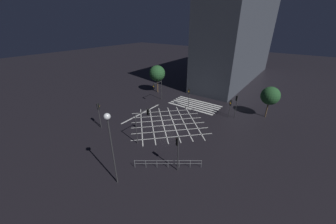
% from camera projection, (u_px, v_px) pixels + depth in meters
% --- Properties ---
extents(ground_plane, '(200.00, 200.00, 0.00)m').
position_uv_depth(ground_plane, '(168.00, 123.00, 31.61)').
color(ground_plane, black).
extents(road_markings, '(15.02, 19.41, 0.01)m').
position_uv_depth(road_markings, '(183.00, 111.00, 35.63)').
color(road_markings, silver).
rests_on(road_markings, ground_plane).
extents(office_building, '(10.06, 38.85, 26.62)m').
position_uv_depth(office_building, '(241.00, 30.00, 50.48)').
color(office_building, '#3D424C').
rests_on(office_building, ground_plane).
extents(traffic_light_median_south, '(0.36, 0.39, 3.90)m').
position_uv_depth(traffic_light_median_south, '(189.00, 94.00, 35.94)').
color(traffic_light_median_south, '#2D2D30').
rests_on(traffic_light_median_south, ground_plane).
extents(traffic_light_nw_main, '(0.39, 0.36, 4.40)m').
position_uv_depth(traffic_light_nw_main, '(177.00, 147.00, 20.14)').
color(traffic_light_nw_main, '#2D2D30').
rests_on(traffic_light_nw_main, ground_plane).
extents(traffic_light_sw_cross, '(0.36, 0.39, 3.35)m').
position_uv_depth(traffic_light_sw_cross, '(230.00, 105.00, 32.21)').
color(traffic_light_sw_cross, '#2D2D30').
rests_on(traffic_light_sw_cross, ground_plane).
extents(traffic_light_ne_cross, '(0.36, 0.39, 4.21)m').
position_uv_depth(traffic_light_ne_cross, '(99.00, 111.00, 28.83)').
color(traffic_light_ne_cross, '#2D2D30').
rests_on(traffic_light_ne_cross, ground_plane).
extents(traffic_light_sw_main, '(0.39, 0.36, 4.17)m').
position_uv_depth(traffic_light_sw_main, '(236.00, 102.00, 31.99)').
color(traffic_light_sw_main, '#2D2D30').
rests_on(traffic_light_sw_main, ground_plane).
extents(traffic_light_se_cross, '(0.36, 2.77, 4.23)m').
position_uv_depth(traffic_light_se_cross, '(157.00, 87.00, 38.84)').
color(traffic_light_se_cross, '#2D2D30').
rests_on(traffic_light_se_cross, ground_plane).
extents(traffic_light_median_north, '(0.36, 2.74, 4.54)m').
position_uv_depth(traffic_light_median_north, '(143.00, 119.00, 25.73)').
color(traffic_light_median_north, '#2D2D30').
rests_on(traffic_light_median_north, ground_plane).
extents(traffic_light_ne_main, '(0.39, 0.36, 4.07)m').
position_uv_depth(traffic_light_ne_main, '(99.00, 110.00, 29.15)').
color(traffic_light_ne_main, '#2D2D30').
rests_on(traffic_light_ne_main, ground_plane).
extents(street_lamp_east, '(0.62, 0.62, 8.14)m').
position_uv_depth(street_lamp_east, '(109.00, 132.00, 17.13)').
color(street_lamp_east, '#2D2D30').
rests_on(street_lamp_east, ground_plane).
extents(street_lamp_west, '(0.56, 0.56, 9.07)m').
position_uv_depth(street_lamp_west, '(199.00, 66.00, 41.15)').
color(street_lamp_west, '#2D2D30').
rests_on(street_lamp_west, ground_plane).
extents(street_tree_near, '(3.11, 3.11, 5.56)m').
position_uv_depth(street_tree_near, '(270.00, 96.00, 31.87)').
color(street_tree_near, brown).
rests_on(street_tree_near, ground_plane).
extents(street_tree_far, '(3.69, 3.69, 6.38)m').
position_uv_depth(street_tree_far, '(157.00, 73.00, 43.65)').
color(street_tree_far, brown).
rests_on(street_tree_far, ground_plane).
extents(pedestrian_railing, '(6.30, 4.58, 1.05)m').
position_uv_depth(pedestrian_railing, '(168.00, 163.00, 21.56)').
color(pedestrian_railing, gray).
rests_on(pedestrian_railing, ground_plane).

